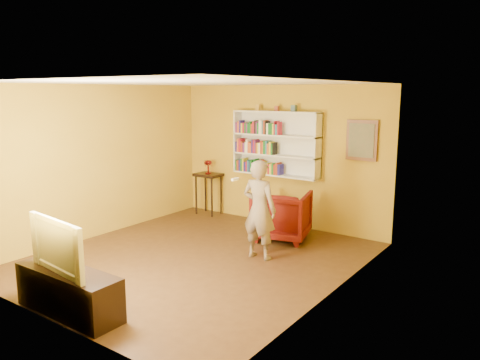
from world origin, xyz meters
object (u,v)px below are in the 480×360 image
object	(u,v)px
ruby_lustre	(208,164)
console_table	(208,181)
bookshelf	(277,144)
tv_cabinet	(69,292)
armchair	(282,215)
television	(65,244)
person	(259,210)

from	to	relation	value
ruby_lustre	console_table	bearing A→B (deg)	126.87
bookshelf	tv_cabinet	size ratio (longest dim) A/B	1.22
armchair	television	size ratio (longest dim) A/B	0.85
bookshelf	armchair	xyz separation A→B (m)	(0.56, -0.75, -1.17)
armchair	tv_cabinet	distance (m)	3.96
bookshelf	armchair	size ratio (longest dim) A/B	1.91
console_table	ruby_lustre	size ratio (longest dim) A/B	3.08
bookshelf	ruby_lustre	distance (m)	1.68
ruby_lustre	tv_cabinet	world-z (taller)	ruby_lustre
armchair	person	bearing A→B (deg)	85.38
bookshelf	console_table	world-z (taller)	bookshelf
bookshelf	tv_cabinet	distance (m)	4.85
ruby_lustre	tv_cabinet	bearing A→B (deg)	-70.89
ruby_lustre	armchair	world-z (taller)	ruby_lustre
television	armchair	bearing A→B (deg)	87.84
console_table	bookshelf	bearing A→B (deg)	5.74
console_table	armchair	distance (m)	2.25
bookshelf	person	distance (m)	2.12
person	armchair	bearing A→B (deg)	-80.52
tv_cabinet	ruby_lustre	bearing A→B (deg)	109.11
ruby_lustre	armchair	xyz separation A→B (m)	(2.15, -0.59, -0.65)
armchair	console_table	bearing A→B (deg)	-31.16
ruby_lustre	bookshelf	bearing A→B (deg)	5.74
armchair	tv_cabinet	bearing A→B (deg)	65.59
bookshelf	television	xyz separation A→B (m)	(-0.03, -4.66, -0.75)
console_table	person	xyz separation A→B (m)	(2.36, -1.64, 0.06)
person	television	size ratio (longest dim) A/B	1.41
console_table	television	distance (m)	4.76
person	tv_cabinet	xyz separation A→B (m)	(-0.80, -2.86, -0.52)
console_table	ruby_lustre	world-z (taller)	ruby_lustre
television	ruby_lustre	bearing A→B (deg)	115.49
person	television	bearing A→B (deg)	72.64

